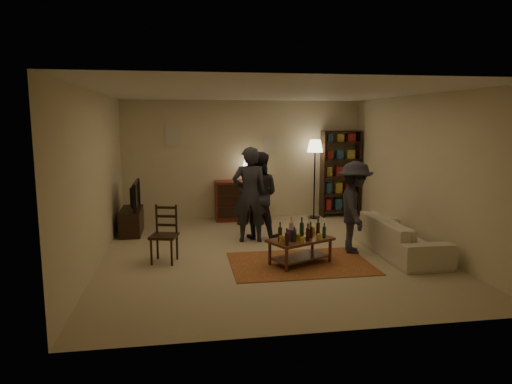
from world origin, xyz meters
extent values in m
plane|color=#C6B793|center=(0.00, 0.00, 0.00)|extent=(6.00, 6.00, 0.00)
plane|color=beige|center=(0.00, 3.00, 1.35)|extent=(5.50, 0.00, 5.50)
plane|color=beige|center=(-2.75, 0.00, 1.35)|extent=(0.00, 6.00, 6.00)
plane|color=beige|center=(2.75, 0.00, 1.35)|extent=(0.00, 6.00, 6.00)
plane|color=beige|center=(0.00, -3.00, 1.35)|extent=(5.50, 0.00, 5.50)
plane|color=white|center=(0.00, 0.00, 2.70)|extent=(6.00, 6.00, 0.00)
cube|color=beige|center=(-1.60, 2.98, 1.90)|extent=(0.35, 0.03, 0.45)
cube|color=beige|center=(0.60, 2.98, 1.70)|extent=(0.30, 0.03, 0.40)
cube|color=brown|center=(0.39, -0.65, 0.01)|extent=(2.20, 1.50, 0.01)
cube|color=brown|center=(0.39, -0.65, 0.39)|extent=(1.14, 0.92, 0.04)
cube|color=brown|center=(0.39, -0.65, 0.11)|extent=(1.00, 0.78, 0.02)
cylinder|color=brown|center=(0.08, -1.03, 0.18)|extent=(0.05, 0.05, 0.37)
cylinder|color=brown|center=(0.88, -0.66, 0.18)|extent=(0.05, 0.05, 0.37)
cylinder|color=brown|center=(-0.10, -0.64, 0.18)|extent=(0.05, 0.05, 0.37)
cylinder|color=brown|center=(0.70, -0.27, 0.18)|extent=(0.05, 0.05, 0.37)
cylinder|color=gold|center=(0.05, -0.81, 0.46)|extent=(0.07, 0.07, 0.10)
cylinder|color=gold|center=(0.36, -0.91, 0.45)|extent=(0.07, 0.07, 0.09)
cylinder|color=gold|center=(0.32, -0.45, 0.46)|extent=(0.07, 0.07, 0.11)
cylinder|color=gold|center=(0.66, -0.75, 0.45)|extent=(0.07, 0.07, 0.09)
cylinder|color=gold|center=(0.69, -0.33, 0.46)|extent=(0.07, 0.07, 0.10)
cylinder|color=gold|center=(0.35, -0.67, 0.45)|extent=(0.06, 0.06, 0.08)
cube|color=#613085|center=(0.22, -0.71, 0.50)|extent=(0.16, 0.16, 0.18)
cylinder|color=gray|center=(0.51, -0.62, 0.42)|extent=(0.12, 0.12, 0.03)
cube|color=black|center=(-1.73, -0.23, 0.43)|extent=(0.49, 0.49, 0.04)
cylinder|color=black|center=(-1.93, -0.35, 0.21)|extent=(0.04, 0.04, 0.42)
cylinder|color=black|center=(-1.61, -0.43, 0.21)|extent=(0.04, 0.04, 0.42)
cylinder|color=black|center=(-1.85, -0.03, 0.21)|extent=(0.04, 0.04, 0.42)
cylinder|color=black|center=(-1.53, -0.11, 0.21)|extent=(0.04, 0.04, 0.42)
cube|color=black|center=(-1.69, -0.07, 0.69)|extent=(0.32, 0.11, 0.48)
cube|color=black|center=(-2.45, 1.80, 0.25)|extent=(0.40, 1.00, 0.50)
imported|color=black|center=(-2.43, 1.80, 0.78)|extent=(0.13, 0.97, 0.56)
cube|color=maroon|center=(-0.20, 2.72, 0.45)|extent=(1.00, 0.48, 0.90)
cube|color=black|center=(-0.20, 2.47, 0.22)|extent=(0.92, 0.02, 0.22)
cube|color=black|center=(-0.20, 2.47, 0.48)|extent=(0.92, 0.02, 0.22)
cube|color=black|center=(-0.20, 2.47, 0.74)|extent=(0.92, 0.02, 0.22)
cylinder|color=black|center=(0.05, 2.72, 0.92)|extent=(0.12, 0.12, 0.04)
cylinder|color=black|center=(0.05, 2.72, 1.05)|extent=(0.02, 0.02, 0.22)
cone|color=#FFE5B2|center=(0.05, 2.72, 1.26)|extent=(0.26, 0.26, 0.20)
cube|color=black|center=(1.82, 2.78, 1.00)|extent=(0.04, 0.34, 2.00)
cube|color=black|center=(2.68, 2.78, 1.00)|extent=(0.04, 0.34, 2.00)
cube|color=black|center=(2.25, 2.78, 0.15)|extent=(0.90, 0.34, 0.03)
cube|color=black|center=(2.25, 2.78, 0.55)|extent=(0.90, 0.34, 0.03)
cube|color=black|center=(2.25, 2.78, 0.95)|extent=(0.90, 0.34, 0.03)
cube|color=black|center=(2.25, 2.78, 1.35)|extent=(0.90, 0.34, 0.03)
cube|color=black|center=(2.25, 2.78, 1.75)|extent=(0.90, 0.34, 0.03)
cube|color=black|center=(2.25, 2.78, 2.00)|extent=(0.90, 0.34, 0.03)
cube|color=maroon|center=(1.95, 2.78, 0.29)|extent=(0.12, 0.22, 0.26)
cube|color=navy|center=(2.20, 2.78, 0.29)|extent=(0.15, 0.22, 0.26)
cube|color=#A49036|center=(2.47, 2.78, 0.29)|extent=(0.18, 0.22, 0.26)
cube|color=navy|center=(1.95, 2.78, 0.69)|extent=(0.12, 0.22, 0.24)
cube|color=#A49036|center=(2.20, 2.78, 0.69)|extent=(0.15, 0.22, 0.24)
cube|color=maroon|center=(2.47, 2.78, 0.69)|extent=(0.18, 0.22, 0.24)
cube|color=#A49036|center=(1.95, 2.78, 1.07)|extent=(0.12, 0.22, 0.22)
cube|color=maroon|center=(2.20, 2.78, 1.07)|extent=(0.15, 0.22, 0.22)
cube|color=navy|center=(2.47, 2.78, 1.07)|extent=(0.18, 0.22, 0.22)
cube|color=maroon|center=(1.95, 2.78, 1.47)|extent=(0.12, 0.22, 0.20)
cube|color=navy|center=(2.20, 2.78, 1.47)|extent=(0.15, 0.22, 0.20)
cube|color=#A49036|center=(2.47, 2.78, 1.47)|extent=(0.18, 0.22, 0.20)
cube|color=navy|center=(1.95, 2.78, 1.85)|extent=(0.12, 0.22, 0.18)
cube|color=#A49036|center=(2.20, 2.78, 1.85)|extent=(0.15, 0.22, 0.18)
cube|color=maroon|center=(2.47, 2.78, 1.85)|extent=(0.18, 0.22, 0.18)
cylinder|color=black|center=(1.58, 2.65, 0.01)|extent=(0.28, 0.28, 0.03)
cylinder|color=black|center=(1.58, 2.65, 0.81)|extent=(0.03, 0.03, 1.62)
cone|color=#FFE5B2|center=(1.58, 2.65, 1.67)|extent=(0.36, 0.36, 0.28)
imported|color=beige|center=(2.20, -0.40, 0.30)|extent=(0.81, 2.08, 0.61)
imported|color=#26282E|center=(-0.19, 0.83, 0.89)|extent=(0.68, 0.48, 1.78)
imported|color=#232229|center=(0.00, 1.06, 0.83)|extent=(0.97, 0.86, 1.67)
imported|color=#28272F|center=(1.46, -0.17, 0.79)|extent=(0.82, 1.13, 1.57)
camera|label=1|loc=(-1.41, -7.42, 2.25)|focal=32.00mm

